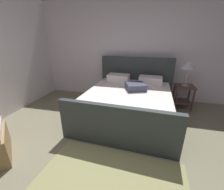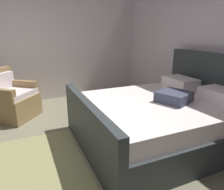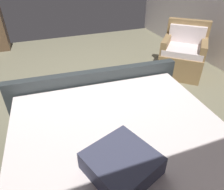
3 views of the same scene
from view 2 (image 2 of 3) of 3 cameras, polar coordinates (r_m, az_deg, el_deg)
The scene contains 6 objects.
ground_plane at distance 2.80m, azimuth -20.46°, elevation -18.29°, with size 5.20×5.96×0.02m, color #78745B.
wall_back at distance 3.94m, azimuth 27.49°, elevation 12.14°, with size 5.32×0.12×2.69m, color silver.
wall_side_left at distance 4.98m, azimuth -26.20°, elevation 12.96°, with size 0.12×6.08×2.69m, color silver.
bed at distance 3.15m, azimuth 13.22°, elevation -5.97°, with size 2.07×2.31×1.23m.
armchair at distance 4.28m, azimuth -25.91°, elevation -1.14°, with size 1.02×1.02×0.90m.
area_rug at distance 2.68m, azimuth -21.57°, elevation -19.66°, with size 1.87×1.28×0.01m, color #8C8B59.
Camera 2 is at (2.31, -0.14, 1.56)m, focal length 33.71 mm.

